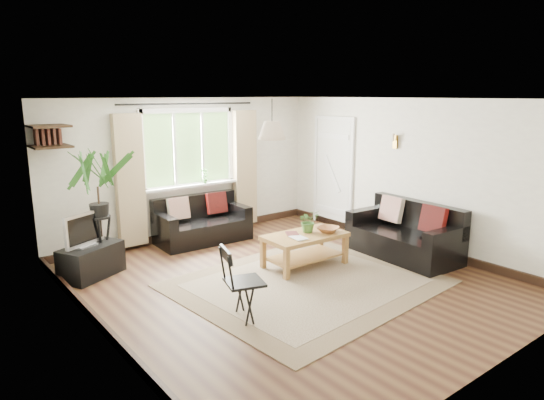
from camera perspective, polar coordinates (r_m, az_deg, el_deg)
floor at (r=6.59m, az=2.17°, el=-9.54°), size 5.50×5.50×0.00m
ceiling at (r=6.12m, az=2.36°, el=11.80°), size 5.50×5.50×0.00m
wall_back at (r=8.50m, az=-9.82°, el=3.67°), size 5.00×0.02×2.40m
wall_front at (r=4.57m, az=25.18°, el=-4.85°), size 5.00×0.02×2.40m
wall_left at (r=5.05m, az=-20.00°, el=-2.86°), size 0.02×5.50×2.40m
wall_right at (r=8.07m, az=15.97°, el=2.91°), size 0.02×5.50×2.40m
rug at (r=6.53m, az=4.12°, el=-9.72°), size 3.39×2.98×0.02m
window at (r=8.42m, az=-9.78°, el=5.99°), size 2.50×0.16×2.16m
door at (r=9.16m, az=7.20°, el=3.11°), size 0.06×0.96×2.06m
corner_shelf at (r=7.39m, az=-24.70°, el=6.83°), size 0.50×0.50×0.34m
pendant_lamp at (r=6.44m, az=0.00°, el=8.72°), size 0.36×0.36×0.54m
wall_sconce at (r=8.12m, az=14.19°, el=6.92°), size 0.12×0.12×0.28m
sofa_back at (r=8.28m, az=-8.17°, el=-2.42°), size 1.57×0.83×0.72m
sofa_right at (r=7.69m, az=15.20°, el=-3.63°), size 1.74×0.94×0.80m
coffee_table at (r=7.07m, az=3.87°, el=-5.92°), size 1.21×0.69×0.49m
table_plant at (r=7.06m, az=4.32°, el=-2.49°), size 0.36×0.33×0.33m
bowl at (r=7.13m, az=6.61°, el=-3.45°), size 0.39×0.39×0.08m
book_a at (r=6.73m, az=2.51°, el=-4.60°), size 0.21×0.26×0.02m
book_b at (r=6.95m, az=1.70°, el=-4.03°), size 0.26×0.28×0.02m
tv_stand at (r=7.13m, az=-20.47°, el=-6.73°), size 0.94×0.78×0.44m
tv at (r=6.99m, az=-21.23°, el=-3.21°), size 0.66×0.47×0.48m
palm_stand at (r=7.14m, az=-19.62°, el=-1.30°), size 0.73×0.73×1.72m
folding_chair at (r=5.41m, az=-3.27°, el=-9.75°), size 0.55×0.55×0.85m
sill_plant at (r=8.54m, az=-7.92°, el=2.85°), size 0.14×0.10×0.27m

